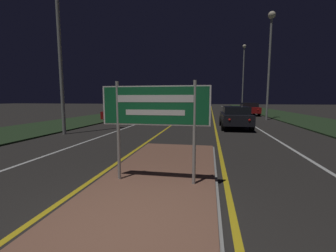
% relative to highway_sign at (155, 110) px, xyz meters
% --- Properties ---
extents(ground_plane, '(160.00, 160.00, 0.00)m').
position_rel_highway_sign_xyz_m(ground_plane, '(0.00, -1.92, -1.64)').
color(ground_plane, '#282623').
extents(median_island, '(2.67, 8.13, 0.10)m').
position_rel_highway_sign_xyz_m(median_island, '(0.00, 0.00, -1.60)').
color(median_island, '#999993').
rests_on(median_island, ground_plane).
extents(verge_left, '(5.00, 100.00, 0.08)m').
position_rel_highway_sign_xyz_m(verge_left, '(-9.50, 18.08, -1.60)').
color(verge_left, '#23381E').
rests_on(verge_left, ground_plane).
extents(verge_right, '(5.00, 100.00, 0.08)m').
position_rel_highway_sign_xyz_m(verge_right, '(9.50, 18.08, -1.60)').
color(verge_right, '#23381E').
rests_on(verge_right, ground_plane).
extents(centre_line_yellow_left, '(0.12, 70.00, 0.01)m').
position_rel_highway_sign_xyz_m(centre_line_yellow_left, '(-1.52, 23.08, -1.63)').
color(centre_line_yellow_left, gold).
rests_on(centre_line_yellow_left, ground_plane).
extents(centre_line_yellow_right, '(0.12, 70.00, 0.01)m').
position_rel_highway_sign_xyz_m(centre_line_yellow_right, '(1.52, 23.08, -1.63)').
color(centre_line_yellow_right, gold).
rests_on(centre_line_yellow_right, ground_plane).
extents(lane_line_white_left, '(0.12, 70.00, 0.01)m').
position_rel_highway_sign_xyz_m(lane_line_white_left, '(-4.20, 23.08, -1.63)').
color(lane_line_white_left, silver).
rests_on(lane_line_white_left, ground_plane).
extents(lane_line_white_right, '(0.12, 70.00, 0.01)m').
position_rel_highway_sign_xyz_m(lane_line_white_right, '(4.20, 23.08, -1.63)').
color(lane_line_white_right, silver).
rests_on(lane_line_white_right, ground_plane).
extents(edge_line_white_left, '(0.10, 70.00, 0.01)m').
position_rel_highway_sign_xyz_m(edge_line_white_left, '(-7.20, 23.08, -1.63)').
color(edge_line_white_left, silver).
rests_on(edge_line_white_left, ground_plane).
extents(edge_line_white_right, '(0.10, 70.00, 0.01)m').
position_rel_highway_sign_xyz_m(edge_line_white_right, '(7.20, 23.08, -1.63)').
color(edge_line_white_right, silver).
rests_on(edge_line_white_right, ground_plane).
extents(highway_sign, '(2.29, 0.07, 2.15)m').
position_rel_highway_sign_xyz_m(highway_sign, '(0.00, 0.00, 0.00)').
color(highway_sign, '#9E9E99').
rests_on(highway_sign, median_island).
extents(streetlight_left_near, '(0.49, 0.49, 10.88)m').
position_rel_highway_sign_xyz_m(streetlight_left_near, '(-6.49, 6.11, 5.00)').
color(streetlight_left_near, '#9E9E99').
rests_on(streetlight_left_near, ground_plane).
extents(streetlight_right_near, '(0.61, 0.61, 9.28)m').
position_rel_highway_sign_xyz_m(streetlight_right_near, '(6.18, 16.79, 4.78)').
color(streetlight_right_near, '#9E9E99').
rests_on(streetlight_right_near, ground_plane).
extents(streetlight_right_far, '(0.55, 0.55, 10.36)m').
position_rel_highway_sign_xyz_m(streetlight_right_far, '(6.31, 33.42, 5.07)').
color(streetlight_right_far, '#9E9E99').
rests_on(streetlight_right_far, ground_plane).
extents(car_receding_0, '(1.84, 4.31, 1.40)m').
position_rel_highway_sign_xyz_m(car_receding_0, '(2.76, 10.32, -0.89)').
color(car_receding_0, black).
rests_on(car_receding_0, ground_plane).
extents(car_receding_1, '(2.03, 4.78, 1.46)m').
position_rel_highway_sign_xyz_m(car_receding_1, '(5.56, 22.62, -0.86)').
color(car_receding_1, maroon).
rests_on(car_receding_1, ground_plane).
extents(car_approaching_0, '(1.99, 4.74, 1.38)m').
position_rel_highway_sign_xyz_m(car_approaching_0, '(-6.01, 13.49, -0.89)').
color(car_approaching_0, maroon).
rests_on(car_approaching_0, ground_plane).
extents(car_approaching_1, '(1.96, 4.12, 1.46)m').
position_rel_highway_sign_xyz_m(car_approaching_1, '(-2.60, 22.88, -0.85)').
color(car_approaching_1, '#4C514C').
rests_on(car_approaching_1, ground_plane).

